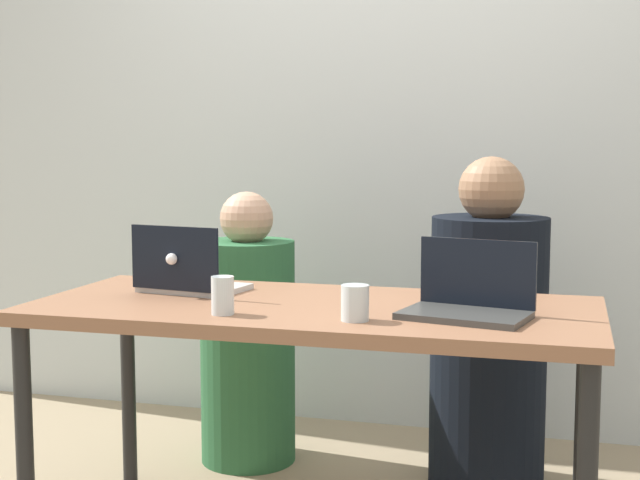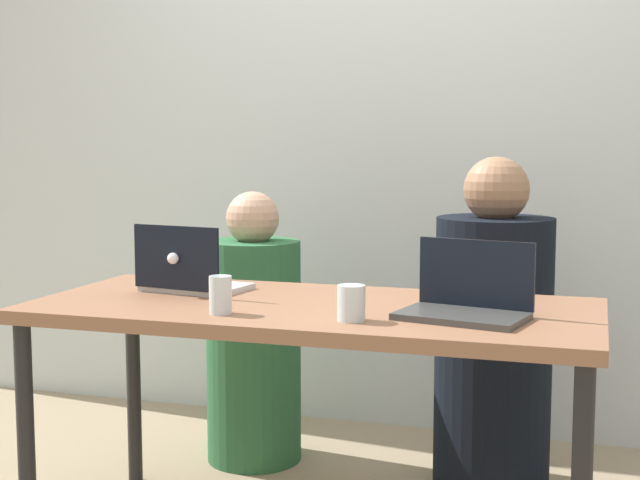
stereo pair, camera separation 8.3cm
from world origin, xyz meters
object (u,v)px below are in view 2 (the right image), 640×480
at_px(person_on_left, 254,342).
at_px(laptop_front_right, 467,301).
at_px(water_glass_left, 220,297).
at_px(person_on_right, 493,342).
at_px(water_glass_right, 351,305).
at_px(laptop_back_left, 190,277).

bearing_deg(person_on_left, laptop_front_right, 132.43).
bearing_deg(water_glass_left, person_on_right, 53.68).
height_order(laptop_front_right, water_glass_right, laptop_front_right).
bearing_deg(water_glass_left, person_on_left, 106.22).
bearing_deg(water_glass_right, water_glass_left, -177.80).
bearing_deg(person_on_right, person_on_left, 0.21).
xyz_separation_m(person_on_right, laptop_front_right, (0.01, -0.72, 0.27)).
relative_size(person_on_right, water_glass_left, 11.07).
relative_size(person_on_left, water_glass_right, 10.80).
distance_m(laptop_back_left, water_glass_right, 0.67).
height_order(person_on_right, water_glass_right, person_on_right).
xyz_separation_m(person_on_left, laptop_back_left, (0.01, -0.57, 0.33)).
height_order(person_on_right, laptop_back_left, person_on_right).
bearing_deg(water_glass_right, laptop_back_left, 154.39).
xyz_separation_m(person_on_left, water_glass_left, (0.25, -0.88, 0.33)).
bearing_deg(water_glass_right, laptop_front_right, 26.02).
distance_m(person_on_left, laptop_front_right, 1.21).
height_order(laptop_front_right, water_glass_left, laptop_front_right).
bearing_deg(laptop_front_right, person_on_right, 102.84).
bearing_deg(person_on_left, person_on_right, 171.06).
xyz_separation_m(laptop_front_right, water_glass_right, (-0.28, -0.14, -0.00)).
bearing_deg(laptop_back_left, laptop_front_right, 179.28).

